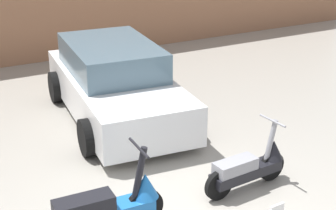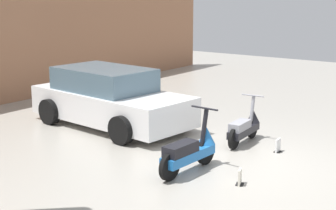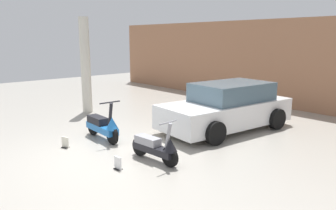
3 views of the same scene
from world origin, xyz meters
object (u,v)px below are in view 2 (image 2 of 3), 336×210
scooter_front_right (245,127)px  placard_near_left_scooter (240,178)px  placard_near_right_scooter (278,146)px  scooter_front_left (191,150)px  car_rear_left (110,99)px

scooter_front_right → placard_near_left_scooter: 2.39m
scooter_front_right → placard_near_right_scooter: scooter_front_right is taller
placard_near_left_scooter → scooter_front_left: bearing=85.9°
car_rear_left → scooter_front_left: bearing=-18.8°
scooter_front_left → placard_near_right_scooter: bearing=-20.3°
scooter_front_left → placard_near_left_scooter: 1.03m
placard_near_right_scooter → placard_near_left_scooter: bearing=-173.4°
placard_near_right_scooter → scooter_front_left: bearing=157.6°
car_rear_left → placard_near_left_scooter: size_ratio=15.49×
car_rear_left → placard_near_right_scooter: car_rear_left is taller
scooter_front_right → placard_near_right_scooter: bearing=-107.8°
placard_near_left_scooter → placard_near_right_scooter: (1.94, 0.23, 0.00)m
scooter_front_right → scooter_front_left: bearing=176.9°
scooter_front_left → scooter_front_right: size_ratio=1.13×
car_rear_left → placard_near_left_scooter: car_rear_left is taller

